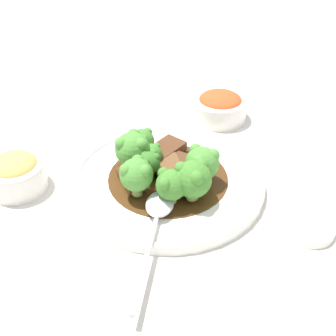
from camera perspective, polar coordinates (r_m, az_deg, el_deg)
name	(u,v)px	position (r m, az deg, el deg)	size (l,w,h in m)	color
ground_plane	(168,185)	(0.74, 0.00, -2.12)	(4.00, 4.00, 0.00)	silver
main_plate	(168,180)	(0.73, 0.00, -1.51)	(0.30, 0.30, 0.02)	white
beef_strip_0	(164,150)	(0.77, -0.50, 2.18)	(0.07, 0.08, 0.02)	#56331E
beef_strip_1	(186,162)	(0.75, 2.26, 0.77)	(0.07, 0.06, 0.01)	#56331E
beef_strip_2	(130,179)	(0.71, -4.64, -1.39)	(0.04, 0.07, 0.01)	#56331E
beef_strip_3	(166,166)	(0.73, -0.26, 0.24)	(0.05, 0.05, 0.01)	brown
beef_strip_4	(182,182)	(0.70, 1.68, -1.73)	(0.04, 0.06, 0.01)	#56331E
broccoli_floret_0	(202,163)	(0.70, 4.17, 0.64)	(0.05, 0.05, 0.06)	#7FA84C
broccoli_floret_1	(142,141)	(0.75, -3.18, 3.37)	(0.04, 0.04, 0.05)	#8EB756
broccoli_floret_2	(136,174)	(0.67, -3.88, -0.77)	(0.05, 0.05, 0.06)	#8EB756
broccoli_floret_3	(149,164)	(0.71, -2.34, 0.52)	(0.04, 0.04, 0.04)	#8EB756
broccoli_floret_4	(193,178)	(0.66, 3.04, -1.28)	(0.05, 0.05, 0.06)	#8EB756
broccoli_floret_5	(133,148)	(0.73, -4.35, 2.39)	(0.06, 0.06, 0.06)	#7FA84C
broccoli_floret_6	(169,184)	(0.66, 0.13, -2.02)	(0.05, 0.05, 0.05)	#8EB756
broccoli_floret_7	(152,154)	(0.74, -2.02, 1.75)	(0.03, 0.03, 0.04)	#8EB756
serving_spoon	(157,214)	(0.65, -1.30, -5.63)	(0.07, 0.22, 0.01)	silver
side_bowl_kimchi	(220,106)	(0.90, 6.36, 7.51)	(0.10, 0.10, 0.05)	white
side_bowl_appetizer	(15,173)	(0.75, -18.13, -0.54)	(0.09, 0.09, 0.06)	white
sauce_dish	(311,229)	(0.68, 17.00, -7.15)	(0.06, 0.06, 0.01)	white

